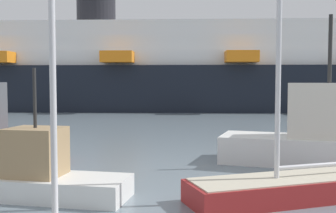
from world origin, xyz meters
name	(u,v)px	position (x,y,z in m)	size (l,w,h in m)	color
sailboat_1	(291,184)	(4.04, 6.96, 0.51)	(7.16, 3.99, 10.30)	maroon
fishing_boat_1	(41,174)	(-4.12, 7.19, 0.76)	(5.88, 3.01, 4.26)	white
fishing_boat_2	(322,136)	(7.05, 12.48, 1.35)	(9.19, 5.43, 6.82)	white
cruise_ship	(232,71)	(8.78, 50.96, 5.38)	(107.48, 20.00, 17.01)	black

